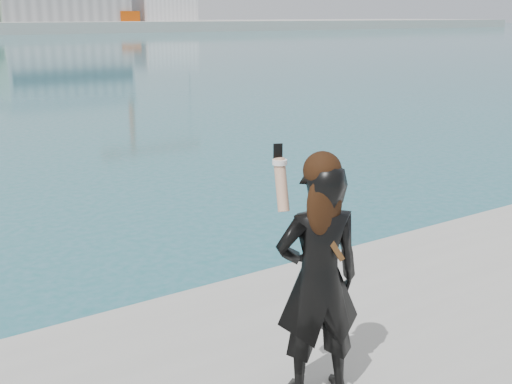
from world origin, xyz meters
The scene contains 2 objects.
ancillary_shed centered at (62.00, 126.00, 5.00)m, with size 12.00×10.00×6.00m, color silver.
woman centered at (0.24, -0.88, 1.63)m, with size 0.66×0.54×1.64m.
Camera 1 is at (-2.21, -3.77, 3.20)m, focal length 45.00 mm.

